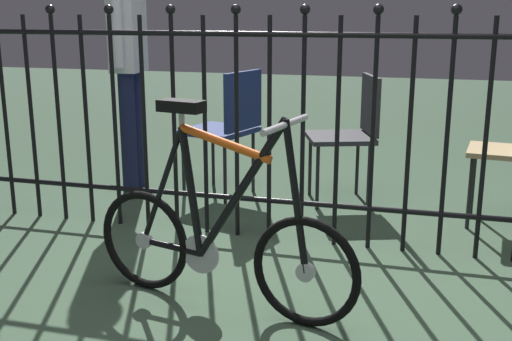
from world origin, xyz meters
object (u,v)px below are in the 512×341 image
Objects in this scene: bicycle at (219,237)px; person_visitor at (128,46)px; chair_navy at (228,121)px; chair_charcoal at (352,127)px.

person_visitor is (-1.16, 1.54, 0.71)m from bicycle.
person_visitor is (-0.68, -0.10, 0.50)m from chair_navy.
bicycle reaches higher than chair_charcoal.
person_visitor is (-1.52, -0.18, 0.51)m from chair_charcoal.
bicycle is at bearing -101.58° from chair_charcoal.
chair_charcoal is 0.50× the size of person_visitor.
chair_charcoal is 1.61m from person_visitor.
person_visitor is at bearing -171.89° from chair_navy.
person_visitor reaches higher than chair_navy.
chair_navy is 0.85m from person_visitor.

